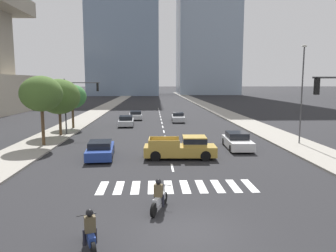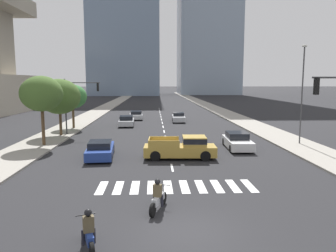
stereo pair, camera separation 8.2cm
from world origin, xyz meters
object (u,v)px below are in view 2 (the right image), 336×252
object	(u,v)px
sedan_silver_1	(126,121)
sedan_white_3	(237,141)
sedan_silver_0	(136,115)
street_tree_third	(73,97)
motorcycle_lead	(158,198)
motorcycle_trailing	(88,233)
sedan_silver_4	(178,117)
street_lamp_east	(302,88)
sedan_blue_2	(100,150)
street_tree_nearest	(41,94)
street_tree_second	(59,97)
traffic_signal_far	(78,97)
pickup_truck	(183,148)

from	to	relation	value
sedan_silver_1	sedan_white_3	distance (m)	18.51
sedan_silver_0	street_tree_third	size ratio (longest dim) A/B	0.84
motorcycle_lead	sedan_white_3	bearing A→B (deg)	-7.96
motorcycle_trailing	sedan_silver_4	size ratio (longest dim) A/B	0.42
sedan_silver_1	street_lamp_east	xyz separation A→B (m)	(16.80, -13.74, 4.54)
sedan_blue_2	street_tree_third	size ratio (longest dim) A/B	0.90
motorcycle_trailing	street_tree_third	size ratio (longest dim) A/B	0.38
street_tree_third	sedan_white_3	bearing A→B (deg)	-36.37
motorcycle_trailing	sedan_white_3	world-z (taller)	motorcycle_trailing
sedan_silver_4	sedan_blue_2	bearing A→B (deg)	-17.01
motorcycle_lead	sedan_silver_4	distance (m)	32.94
motorcycle_trailing	street_tree_nearest	bearing A→B (deg)	3.30
sedan_blue_2	street_tree_second	size ratio (longest dim) A/B	0.81
traffic_signal_far	motorcycle_trailing	bearing A→B (deg)	-76.72
sedan_silver_0	street_lamp_east	world-z (taller)	street_lamp_east
sedan_silver_1	street_tree_second	xyz separation A→B (m)	(-6.20, -8.08, 3.57)
sedan_silver_4	traffic_signal_far	bearing A→B (deg)	-42.80
sedan_silver_0	sedan_blue_2	distance (m)	25.41
motorcycle_trailing	street_lamp_east	bearing A→B (deg)	-59.87
sedan_silver_1	sedan_blue_2	xyz separation A→B (m)	(-0.51, -17.94, -0.01)
traffic_signal_far	street_tree_nearest	distance (m)	6.39
motorcycle_trailing	motorcycle_lead	bearing A→B (deg)	-55.31
pickup_truck	traffic_signal_far	world-z (taller)	traffic_signal_far
sedan_blue_2	traffic_signal_far	world-z (taller)	traffic_signal_far
sedan_silver_1	sedan_blue_2	distance (m)	17.95
sedan_silver_0	sedan_white_3	world-z (taller)	sedan_white_3
pickup_truck	street_lamp_east	bearing A→B (deg)	25.62
motorcycle_trailing	traffic_signal_far	bearing A→B (deg)	-5.77
sedan_white_3	street_lamp_east	distance (m)	7.69
motorcycle_lead	sedan_silver_0	distance (m)	35.94
pickup_truck	street_tree_second	xyz separation A→B (m)	(-11.96, 10.42, 3.37)
sedan_white_3	street_lamp_east	world-z (taller)	street_lamp_east
motorcycle_trailing	street_tree_third	distance (m)	30.21
sedan_white_3	street_tree_nearest	xyz separation A→B (m)	(-16.93, 1.62, 4.03)
pickup_truck	sedan_white_3	bearing A→B (deg)	36.83
pickup_truck	street_tree_nearest	xyz separation A→B (m)	(-11.96, 5.04, 3.85)
traffic_signal_far	street_tree_second	distance (m)	1.90
motorcycle_lead	street_tree_second	bearing A→B (deg)	45.83
sedan_silver_0	street_tree_nearest	distance (m)	22.42
sedan_silver_0	street_tree_third	bearing A→B (deg)	140.72
street_tree_nearest	street_tree_third	world-z (taller)	street_tree_nearest
street_tree_nearest	traffic_signal_far	bearing A→B (deg)	74.03
motorcycle_trailing	sedan_silver_4	xyz separation A→B (m)	(5.85, 36.06, 0.02)
sedan_silver_1	traffic_signal_far	world-z (taller)	traffic_signal_far
motorcycle_trailing	street_lamp_east	xyz separation A→B (m)	(15.50, 17.95, 4.57)
sedan_silver_4	street_tree_second	xyz separation A→B (m)	(-13.34, -12.45, 3.58)
sedan_blue_2	street_tree_second	distance (m)	11.93
motorcycle_lead	street_tree_third	distance (m)	27.82
motorcycle_lead	street_tree_nearest	xyz separation A→B (m)	(-9.91, 14.93, 4.08)
sedan_blue_2	traffic_signal_far	bearing A→B (deg)	16.08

